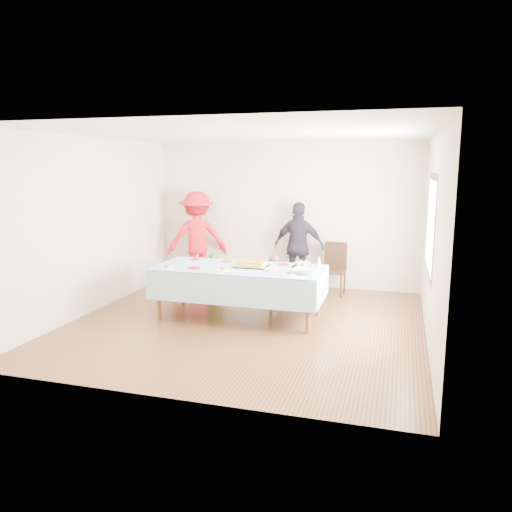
% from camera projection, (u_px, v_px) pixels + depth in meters
% --- Properties ---
extents(ground, '(5.00, 5.00, 0.00)m').
position_uv_depth(ground, '(246.00, 323.00, 7.28)').
color(ground, '#4E2816').
rests_on(ground, ground).
extents(room_walls, '(5.04, 5.04, 2.72)m').
position_uv_depth(room_walls, '(250.00, 202.00, 6.96)').
color(room_walls, beige).
rests_on(room_walls, ground).
extents(party_table, '(2.50, 1.10, 0.78)m').
position_uv_depth(party_table, '(239.00, 271.00, 7.41)').
color(party_table, brown).
rests_on(party_table, ground).
extents(birthday_cake, '(0.48, 0.37, 0.08)m').
position_uv_depth(birthday_cake, '(251.00, 264.00, 7.42)').
color(birthday_cake, black).
rests_on(birthday_cake, party_table).
extents(rolls_tray, '(0.31, 0.31, 0.09)m').
position_uv_depth(rolls_tray, '(302.00, 265.00, 7.37)').
color(rolls_tray, black).
rests_on(rolls_tray, party_table).
extents(punch_bowl, '(0.32, 0.32, 0.08)m').
position_uv_depth(punch_bowl, '(305.00, 271.00, 6.94)').
color(punch_bowl, silver).
rests_on(punch_bowl, party_table).
extents(party_hat, '(0.09, 0.09, 0.15)m').
position_uv_depth(party_hat, '(319.00, 260.00, 7.52)').
color(party_hat, white).
rests_on(party_hat, party_table).
extents(fork_pile, '(0.24, 0.18, 0.07)m').
position_uv_depth(fork_pile, '(271.00, 270.00, 7.06)').
color(fork_pile, white).
rests_on(fork_pile, party_table).
extents(plate_red_far_a, '(0.16, 0.16, 0.01)m').
position_uv_depth(plate_red_far_a, '(195.00, 259.00, 7.99)').
color(plate_red_far_a, red).
rests_on(plate_red_far_a, party_table).
extents(plate_red_far_b, '(0.17, 0.17, 0.01)m').
position_uv_depth(plate_red_far_b, '(228.00, 261.00, 7.82)').
color(plate_red_far_b, red).
rests_on(plate_red_far_b, party_table).
extents(plate_red_far_c, '(0.18, 0.18, 0.01)m').
position_uv_depth(plate_red_far_c, '(246.00, 262.00, 7.75)').
color(plate_red_far_c, red).
rests_on(plate_red_far_c, party_table).
extents(plate_red_far_d, '(0.16, 0.16, 0.01)m').
position_uv_depth(plate_red_far_d, '(283.00, 264.00, 7.58)').
color(plate_red_far_d, red).
rests_on(plate_red_far_d, party_table).
extents(plate_red_near, '(0.20, 0.20, 0.01)m').
position_uv_depth(plate_red_near, '(194.00, 268.00, 7.31)').
color(plate_red_near, red).
rests_on(plate_red_near, party_table).
extents(plate_white_left, '(0.20, 0.20, 0.01)m').
position_uv_depth(plate_white_left, '(167.00, 268.00, 7.29)').
color(plate_white_left, white).
rests_on(plate_white_left, party_table).
extents(plate_white_mid, '(0.21, 0.21, 0.01)m').
position_uv_depth(plate_white_mid, '(223.00, 270.00, 7.16)').
color(plate_white_mid, white).
rests_on(plate_white_mid, party_table).
extents(plate_white_right, '(0.20, 0.20, 0.01)m').
position_uv_depth(plate_white_right, '(289.00, 275.00, 6.85)').
color(plate_white_right, white).
rests_on(plate_white_right, party_table).
extents(dining_chair, '(0.42, 0.42, 0.93)m').
position_uv_depth(dining_chair, '(334.00, 265.00, 8.86)').
color(dining_chair, black).
rests_on(dining_chair, ground).
extents(toddler_left, '(0.30, 0.22, 0.76)m').
position_uv_depth(toddler_left, '(178.00, 278.00, 8.48)').
color(toddler_left, red).
rests_on(toddler_left, ground).
extents(toddler_mid, '(0.45, 0.38, 0.79)m').
position_uv_depth(toddler_mid, '(214.00, 275.00, 8.66)').
color(toddler_mid, '#376B23').
rests_on(toddler_mid, ground).
extents(toddler_right, '(0.49, 0.44, 0.86)m').
position_uv_depth(toddler_right, '(273.00, 281.00, 8.03)').
color(toddler_right, '#B27F53').
rests_on(toddler_right, ground).
extents(adult_left, '(1.32, 1.08, 1.78)m').
position_uv_depth(adult_left, '(197.00, 238.00, 9.67)').
color(adult_left, red).
rests_on(adult_left, ground).
extents(adult_right, '(0.98, 0.48, 1.62)m').
position_uv_depth(adult_right, '(299.00, 246.00, 9.13)').
color(adult_right, '#2A2634').
rests_on(adult_right, ground).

